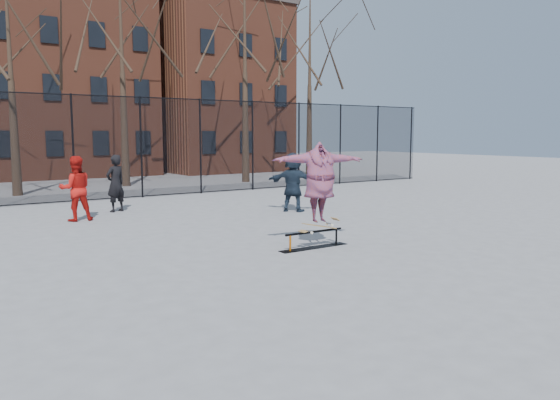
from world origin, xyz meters
TOP-DOWN VIEW (x-y plane):
  - ground at (0.00, 0.00)m, footprint 100.00×100.00m
  - skate_rail at (0.82, 1.46)m, footprint 1.77×0.27m
  - skateboard at (0.97, 1.46)m, footprint 0.92×0.22m
  - skater at (0.97, 1.46)m, footprint 2.28×1.13m
  - bystander_black at (-0.97, 9.61)m, footprint 0.79×0.66m
  - bystander_red at (-2.53, 8.40)m, footprint 0.99×0.81m
  - bystander_navy at (3.83, 6.38)m, footprint 1.55×1.76m
  - fence at (-0.01, 13.00)m, footprint 34.03×0.07m
  - tree_row at (-0.25, 17.15)m, footprint 33.66×7.46m
  - rowhouses at (0.72, 26.00)m, footprint 29.00×7.00m

SIDE VIEW (x-z plane):
  - ground at x=0.00m, z-range 0.00..0.00m
  - skate_rail at x=0.82m, z-range -0.04..0.35m
  - skateboard at x=0.97m, z-range 0.39..0.50m
  - bystander_black at x=-0.97m, z-range 0.00..1.86m
  - bystander_red at x=-2.53m, z-range 0.00..1.90m
  - bystander_navy at x=3.83m, z-range 0.00..1.93m
  - skater at x=0.97m, z-range 0.50..2.29m
  - fence at x=-0.01m, z-range 0.05..4.05m
  - rowhouses at x=0.72m, z-range -0.44..12.56m
  - tree_row at x=-0.25m, z-range 2.02..12.69m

